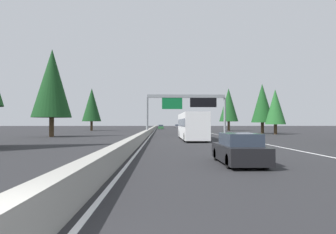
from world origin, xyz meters
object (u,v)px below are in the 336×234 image
(sedan_far_left, at_px, (239,150))
(sedan_mid_right, at_px, (161,127))
(conifer_right_near, at_px, (275,107))
(conifer_right_mid, at_px, (262,103))
(conifer_left_mid, at_px, (92,105))
(bus_distant_a, at_px, (192,125))
(conifer_right_far, at_px, (229,105))
(minivan_near_center, at_px, (193,128))
(sedan_near_right, at_px, (177,126))
(sign_gantry_overhead, at_px, (187,103))
(conifer_left_near, at_px, (52,83))

(sedan_far_left, height_order, sedan_mid_right, same)
(sedan_far_left, xyz_separation_m, conifer_right_near, (37.45, -16.59, 4.17))
(conifer_right_mid, relative_size, conifer_left_mid, 0.85)
(sedan_far_left, height_order, bus_distant_a, bus_distant_a)
(bus_distant_a, height_order, conifer_right_far, conifer_right_far)
(sedan_far_left, bearing_deg, conifer_right_near, -23.90)
(bus_distant_a, height_order, minivan_near_center, bus_distant_a)
(sedan_near_right, distance_m, conifer_right_near, 80.07)
(sedan_mid_right, height_order, conifer_right_mid, conifer_right_mid)
(sedan_far_left, xyz_separation_m, conifer_left_mid, (64.09, 21.89, 6.17))
(bus_distant_a, xyz_separation_m, conifer_right_mid, (21.59, -15.93, 4.10))
(conifer_right_mid, bearing_deg, sedan_mid_right, 24.57)
(sedan_far_left, xyz_separation_m, conifer_right_mid, (42.04, -15.89, 5.13))
(conifer_left_mid, bearing_deg, bus_distant_a, -153.40)
(minivan_near_center, relative_size, conifer_left_mid, 0.44)
(sedan_far_left, xyz_separation_m, bus_distant_a, (20.45, 0.04, 1.03))
(sedan_near_right, bearing_deg, conifer_right_far, -169.26)
(sign_gantry_overhead, xyz_separation_m, conifer_left_mid, (31.65, 22.42, 1.69))
(conifer_left_near, bearing_deg, conifer_right_mid, -69.21)
(sedan_far_left, distance_m, conifer_left_near, 35.28)
(bus_distant_a, distance_m, conifer_left_mid, 49.07)
(conifer_right_mid, bearing_deg, conifer_left_mid, 59.73)
(bus_distant_a, height_order, conifer_right_near, conifer_right_near)
(sedan_mid_right, xyz_separation_m, conifer_right_near, (-47.14, -20.16, 4.17))
(conifer_left_near, bearing_deg, minivan_near_center, -43.15)
(sedan_mid_right, bearing_deg, minivan_near_center, -167.02)
(sedan_near_right, bearing_deg, conifer_left_near, 165.33)
(sign_gantry_overhead, relative_size, sedan_far_left, 2.88)
(conifer_right_far, bearing_deg, conifer_left_near, 134.77)
(sign_gantry_overhead, relative_size, conifer_left_near, 1.00)
(minivan_near_center, height_order, conifer_right_near, conifer_right_near)
(minivan_near_center, bearing_deg, conifer_right_far, -50.46)
(sedan_near_right, relative_size, conifer_left_mid, 0.39)
(sedan_near_right, relative_size, conifer_right_mid, 0.46)
(sedan_far_left, distance_m, conifer_right_near, 41.18)
(sedan_far_left, relative_size, sedan_mid_right, 1.00)
(sedan_mid_right, bearing_deg, conifer_left_near, 164.25)
(sign_gantry_overhead, height_order, conifer_right_mid, conifer_right_mid)
(conifer_left_near, bearing_deg, sign_gantry_overhead, -79.25)
(minivan_near_center, height_order, conifer_left_mid, conifer_left_mid)
(conifer_left_near, bearing_deg, sedan_far_left, -146.00)
(bus_distant_a, distance_m, sedan_near_right, 95.98)
(sedan_mid_right, distance_m, conifer_right_far, 29.45)
(conifer_right_mid, xyz_separation_m, conifer_left_near, (-13.37, 35.23, 1.89))
(conifer_left_near, bearing_deg, conifer_right_far, -45.23)
(minivan_near_center, distance_m, conifer_right_mid, 17.26)
(conifer_right_near, height_order, conifer_left_near, conifer_left_near)
(sedan_mid_right, bearing_deg, conifer_right_far, -142.49)
(minivan_near_center, xyz_separation_m, sedan_near_right, (63.15, 0.04, -0.27))
(minivan_near_center, bearing_deg, sedan_near_right, 0.04)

